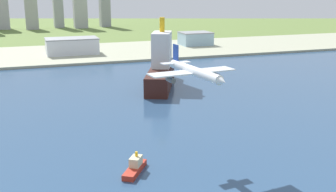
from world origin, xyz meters
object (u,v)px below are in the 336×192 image
at_px(warehouse_main, 72,46).
at_px(warehouse_annex, 195,38).
at_px(airplane_landing, 195,72).
at_px(tugboat_small, 135,167).
at_px(cargo_ship, 161,67).

xyz_separation_m(warehouse_main, warehouse_annex, (155.16, 22.21, -0.60)).
height_order(airplane_landing, warehouse_main, airplane_landing).
distance_m(airplane_landing, tugboat_small, 45.76).
distance_m(warehouse_main, warehouse_annex, 156.74).
height_order(warehouse_main, warehouse_annex, warehouse_main).
xyz_separation_m(cargo_ship, warehouse_annex, (108.34, 189.11, -3.95)).
xyz_separation_m(airplane_landing, warehouse_annex, (141.21, 331.91, -29.62)).
bearing_deg(tugboat_small, warehouse_main, 87.82).
bearing_deg(cargo_ship, warehouse_annex, 60.19).
distance_m(airplane_landing, warehouse_annex, 361.92).
relative_size(warehouse_main, warehouse_annex, 1.46).
height_order(airplane_landing, cargo_ship, cargo_ship).
bearing_deg(warehouse_main, airplane_landing, -87.42).
distance_m(tugboat_small, warehouse_main, 310.10).
relative_size(airplane_landing, cargo_ship, 0.58).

